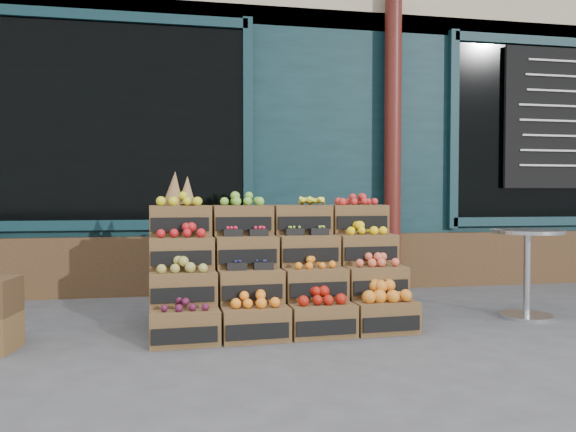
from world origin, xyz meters
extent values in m
plane|color=#4B4B4E|center=(0.00, 0.00, 0.00)|extent=(60.00, 60.00, 0.00)
cube|color=#0D292E|center=(0.00, 5.20, 2.40)|extent=(12.00, 6.00, 4.80)
cube|color=#0D292E|center=(0.00, 2.25, 1.50)|extent=(12.00, 0.12, 3.00)
cube|color=#49321D|center=(0.00, 2.18, 0.30)|extent=(12.00, 0.18, 0.60)
cube|color=black|center=(-1.60, 2.18, 1.75)|extent=(2.40, 0.06, 2.00)
cube|color=black|center=(3.20, 2.18, 1.75)|extent=(2.40, 0.06, 2.00)
cylinder|color=#511812|center=(1.20, 2.05, 1.60)|extent=(0.18, 0.18, 3.20)
cube|color=black|center=(3.20, 2.10, 1.90)|extent=(1.30, 0.04, 1.60)
cube|color=brown|center=(-1.02, 0.20, 0.12)|extent=(0.48, 0.34, 0.23)
cube|color=black|center=(-1.01, 0.03, 0.09)|extent=(0.43, 0.03, 0.11)
cube|color=#48112A|center=(-1.02, 0.20, 0.26)|extent=(0.38, 0.26, 0.06)
cube|color=brown|center=(-0.53, 0.22, 0.12)|extent=(0.48, 0.34, 0.23)
cube|color=black|center=(-0.52, 0.05, 0.09)|extent=(0.43, 0.03, 0.11)
cube|color=orange|center=(-0.53, 0.22, 0.28)|extent=(0.38, 0.26, 0.08)
cube|color=brown|center=(-0.05, 0.24, 0.12)|extent=(0.48, 0.34, 0.23)
cube|color=black|center=(-0.04, 0.07, 0.09)|extent=(0.43, 0.03, 0.11)
cube|color=#A0160B|center=(-0.05, 0.24, 0.28)|extent=(0.38, 0.26, 0.09)
cube|color=brown|center=(0.44, 0.27, 0.12)|extent=(0.48, 0.34, 0.23)
cube|color=black|center=(0.45, 0.09, 0.09)|extent=(0.43, 0.03, 0.11)
cube|color=orange|center=(0.44, 0.27, 0.29)|extent=(0.38, 0.26, 0.11)
cube|color=brown|center=(-1.02, 0.40, 0.35)|extent=(0.48, 0.34, 0.23)
cube|color=black|center=(-1.02, 0.23, 0.33)|extent=(0.43, 0.03, 0.11)
cube|color=#9C9541|center=(-1.02, 0.40, 0.51)|extent=(0.38, 0.26, 0.08)
cube|color=brown|center=(-0.54, 0.42, 0.35)|extent=(0.48, 0.34, 0.23)
cube|color=black|center=(-0.53, 0.25, 0.33)|extent=(0.43, 0.03, 0.11)
cube|color=navy|center=(-0.54, 0.42, 0.48)|extent=(0.38, 0.26, 0.03)
cube|color=brown|center=(-0.05, 0.44, 0.35)|extent=(0.48, 0.34, 0.23)
cube|color=black|center=(-0.05, 0.27, 0.33)|extent=(0.43, 0.03, 0.11)
cube|color=orange|center=(-0.05, 0.44, 0.50)|extent=(0.38, 0.26, 0.06)
cube|color=brown|center=(0.43, 0.46, 0.35)|extent=(0.48, 0.34, 0.23)
cube|color=black|center=(0.44, 0.29, 0.33)|extent=(0.43, 0.03, 0.11)
cube|color=#E15D3F|center=(0.43, 0.46, 0.50)|extent=(0.38, 0.26, 0.08)
cube|color=brown|center=(-1.03, 0.60, 0.58)|extent=(0.48, 0.34, 0.23)
cube|color=black|center=(-1.03, 0.43, 0.56)|extent=(0.43, 0.03, 0.11)
cube|color=#B3151A|center=(-1.03, 0.60, 0.74)|extent=(0.38, 0.26, 0.08)
cube|color=brown|center=(-0.55, 0.62, 0.58)|extent=(0.48, 0.34, 0.23)
cube|color=black|center=(-0.54, 0.45, 0.56)|extent=(0.43, 0.03, 0.11)
cube|color=red|center=(-0.55, 0.62, 0.72)|extent=(0.38, 0.26, 0.03)
cube|color=brown|center=(-0.06, 0.64, 0.58)|extent=(0.48, 0.34, 0.23)
cube|color=black|center=(-0.06, 0.47, 0.56)|extent=(0.43, 0.03, 0.11)
cube|color=#8BB43C|center=(-0.06, 0.64, 0.71)|extent=(0.38, 0.26, 0.03)
cube|color=brown|center=(0.42, 0.66, 0.58)|extent=(0.48, 0.34, 0.23)
cube|color=black|center=(0.43, 0.49, 0.56)|extent=(0.43, 0.03, 0.11)
cube|color=yellow|center=(0.42, 0.66, 0.74)|extent=(0.38, 0.26, 0.08)
cube|color=brown|center=(-1.04, 0.80, 0.82)|extent=(0.48, 0.34, 0.23)
cube|color=black|center=(-1.03, 0.62, 0.79)|extent=(0.43, 0.03, 0.11)
cube|color=gold|center=(-1.04, 0.80, 0.97)|extent=(0.38, 0.26, 0.08)
cube|color=brown|center=(-0.56, 0.82, 0.82)|extent=(0.48, 0.34, 0.23)
cube|color=black|center=(-0.55, 0.64, 0.79)|extent=(0.43, 0.03, 0.11)
cube|color=#71B736|center=(-0.56, 0.82, 0.97)|extent=(0.38, 0.26, 0.08)
cube|color=brown|center=(-0.07, 0.84, 0.82)|extent=(0.48, 0.34, 0.23)
cube|color=black|center=(-0.06, 0.66, 0.79)|extent=(0.43, 0.03, 0.11)
cube|color=#F5F136|center=(-0.07, 0.84, 0.97)|extent=(0.38, 0.26, 0.07)
cube|color=brown|center=(0.41, 0.86, 0.82)|extent=(0.48, 0.34, 0.23)
cube|color=black|center=(0.42, 0.69, 0.79)|extent=(0.43, 0.03, 0.11)
cube|color=red|center=(0.41, 0.86, 0.97)|extent=(0.38, 0.26, 0.07)
cube|color=#49321D|center=(-0.30, 0.43, 0.12)|extent=(1.93, 0.41, 0.23)
cube|color=#49321D|center=(-0.31, 0.63, 0.23)|extent=(1.93, 0.41, 0.47)
cube|color=#49321D|center=(-0.31, 0.83, 0.35)|extent=(1.93, 0.41, 0.70)
cone|color=olive|center=(-1.09, 0.80, 1.07)|extent=(0.16, 0.16, 0.27)
cone|color=olive|center=(-0.99, 0.83, 1.05)|extent=(0.14, 0.14, 0.23)
cylinder|color=#B7BABE|center=(1.77, 0.49, 0.01)|extent=(0.43, 0.43, 0.03)
cylinder|color=#B7BABE|center=(1.77, 0.49, 0.36)|extent=(0.06, 0.06, 0.70)
cylinder|color=#B7BABE|center=(1.77, 0.49, 0.72)|extent=(0.58, 0.58, 0.03)
imported|color=#1D6724|center=(-1.57, 2.91, 1.03)|extent=(0.89, 0.76, 2.06)
camera|label=1|loc=(-1.03, -3.67, 1.01)|focal=35.00mm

